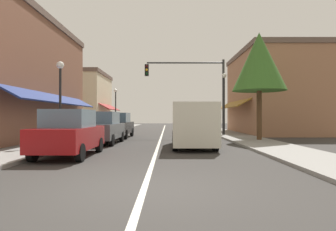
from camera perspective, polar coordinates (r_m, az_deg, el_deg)
The scene contains 16 objects.
ground_plane at distance 24.12m, azimuth -1.44°, elevation -3.78°, with size 80.00×80.00×0.00m, color #33302D.
sidewalk_left at distance 24.85m, azimuth -14.25°, elevation -3.53°, with size 2.60×56.00×0.12m, color gray.
sidewalk_right at distance 24.62m, azimuth 11.49°, elevation -3.56°, with size 2.60×56.00×0.12m, color gray.
lane_center_stripe at distance 24.12m, azimuth -1.44°, elevation -3.77°, with size 0.14×52.00×0.01m, color silver.
storefront_left_block at distance 20.52m, azimuth -27.79°, elevation 6.48°, with size 5.57×14.20×7.77m.
storefront_right_block at distance 27.74m, azimuth 19.31°, elevation 4.16°, with size 7.25×10.20×7.21m.
storefront_far_left at distance 35.41m, azimuth -15.82°, elevation 2.69°, with size 5.71×8.20×6.56m.
parked_car_nearest_left at distance 11.69m, azimuth -18.77°, elevation -3.29°, with size 1.78×4.10×1.77m.
parked_car_second_left at distance 16.63m, azimuth -12.79°, elevation -2.36°, with size 1.88×4.15×1.77m.
parked_car_third_left at distance 21.28m, azimuth -9.95°, elevation -1.89°, with size 1.87×4.15×1.77m.
van_in_lane at distance 14.45m, azimuth 4.58°, elevation -1.64°, with size 2.06×5.21×2.12m.
traffic_signal_mast_arm at distance 22.93m, azimuth 5.21°, elevation 6.32°, with size 6.17×0.50×5.92m.
street_lamp_left_near at distance 15.45m, azimuth -20.43°, elevation 4.96°, with size 0.36×0.36×4.22m.
street_lamp_right_mid at distance 22.98m, azimuth 10.59°, elevation 4.16°, with size 0.36×0.36×4.83m.
street_lamp_left_far at distance 31.34m, azimuth -10.38°, elevation 2.56°, with size 0.36×0.36×4.42m.
tree_right_near at distance 18.74m, azimuth 17.02°, elevation 9.88°, with size 3.20×3.20×6.57m.
Camera 1 is at (0.50, -6.07, 1.51)m, focal length 31.42 mm.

